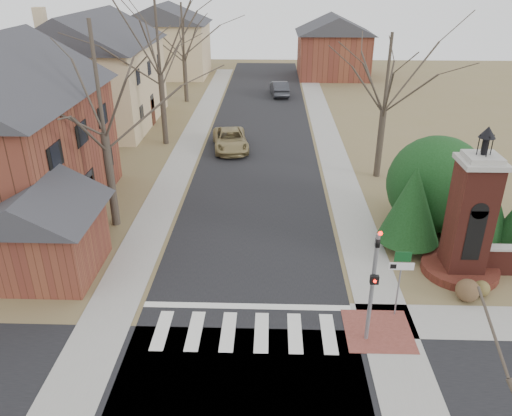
{
  "coord_description": "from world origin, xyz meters",
  "views": [
    {
      "loc": [
        0.86,
        -13.38,
        11.81
      ],
      "look_at": [
        0.24,
        6.0,
        2.46
      ],
      "focal_mm": 35.0,
      "sensor_mm": 36.0,
      "label": 1
    }
  ],
  "objects_px": {
    "traffic_signal_pole": "(374,277)",
    "brick_gate_monument": "(468,228)",
    "pickup_truck": "(230,140)",
    "distant_car": "(279,88)",
    "sign_post": "(401,271)"
  },
  "relations": [
    {
      "from": "traffic_signal_pole",
      "to": "distant_car",
      "type": "relative_size",
      "value": 1.01
    },
    {
      "from": "distant_car",
      "to": "pickup_truck",
      "type": "bearing_deg",
      "value": 71.15
    },
    {
      "from": "traffic_signal_pole",
      "to": "brick_gate_monument",
      "type": "bearing_deg",
      "value": 43.24
    },
    {
      "from": "pickup_truck",
      "to": "distant_car",
      "type": "relative_size",
      "value": 1.13
    },
    {
      "from": "brick_gate_monument",
      "to": "distant_car",
      "type": "distance_m",
      "value": 33.57
    },
    {
      "from": "pickup_truck",
      "to": "distant_car",
      "type": "height_order",
      "value": "distant_car"
    },
    {
      "from": "brick_gate_monument",
      "to": "pickup_truck",
      "type": "xyz_separation_m",
      "value": [
        -11.08,
        15.82,
        -1.46
      ]
    },
    {
      "from": "traffic_signal_pole",
      "to": "brick_gate_monument",
      "type": "relative_size",
      "value": 0.69
    },
    {
      "from": "sign_post",
      "to": "brick_gate_monument",
      "type": "height_order",
      "value": "brick_gate_monument"
    },
    {
      "from": "brick_gate_monument",
      "to": "traffic_signal_pole",
      "type": "bearing_deg",
      "value": -136.76
    },
    {
      "from": "brick_gate_monument",
      "to": "sign_post",
      "type": "bearing_deg",
      "value": -138.58
    },
    {
      "from": "brick_gate_monument",
      "to": "pickup_truck",
      "type": "distance_m",
      "value": 19.37
    },
    {
      "from": "traffic_signal_pole",
      "to": "sign_post",
      "type": "distance_m",
      "value": 2.02
    },
    {
      "from": "traffic_signal_pole",
      "to": "pickup_truck",
      "type": "distance_m",
      "value": 21.3
    },
    {
      "from": "brick_gate_monument",
      "to": "distant_car",
      "type": "bearing_deg",
      "value": 102.75
    }
  ]
}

